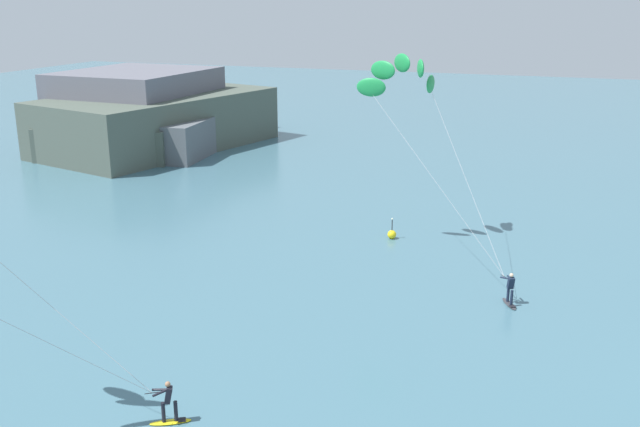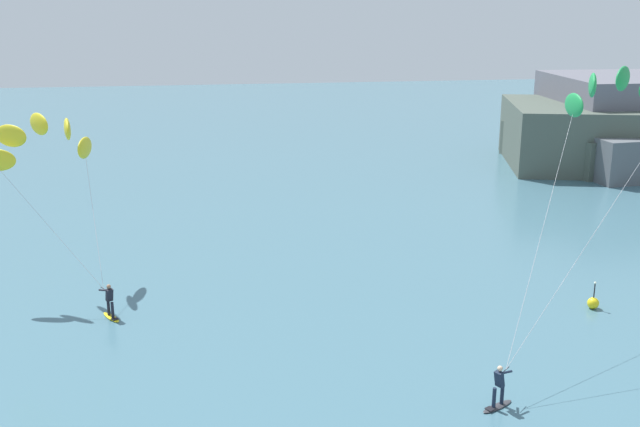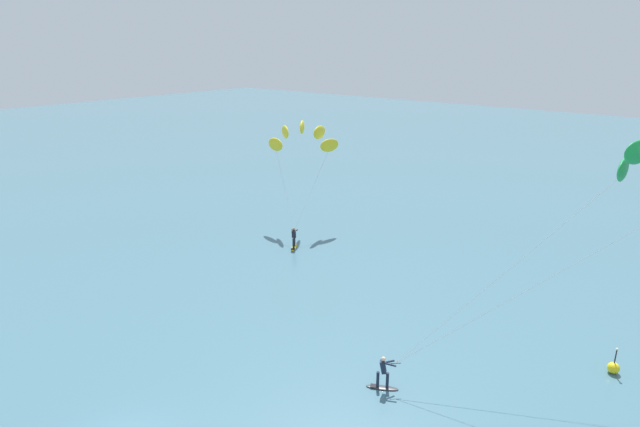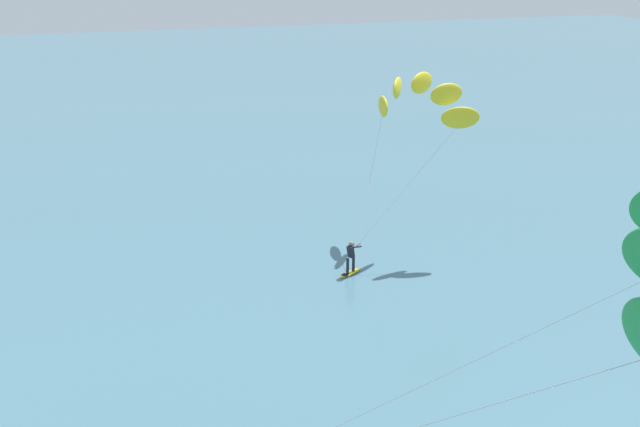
% 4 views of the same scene
% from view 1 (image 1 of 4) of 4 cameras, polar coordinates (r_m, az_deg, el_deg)
% --- Properties ---
extents(kitesurfer_nearshore, '(11.21, 10.70, 11.59)m').
position_cam_1_polar(kitesurfer_nearshore, '(43.54, 6.81, 10.34)').
color(kitesurfer_nearshore, '#333338').
rests_on(kitesurfer_nearshore, ground).
extents(marker_buoy, '(0.56, 0.56, 1.38)m').
position_cam_1_polar(marker_buoy, '(45.94, 5.73, -1.65)').
color(marker_buoy, yellow).
rests_on(marker_buoy, ground).
extents(distant_headland, '(29.05, 20.29, 7.70)m').
position_cam_1_polar(distant_headland, '(76.59, -13.18, 7.18)').
color(distant_headland, '#565B60').
rests_on(distant_headland, ground).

